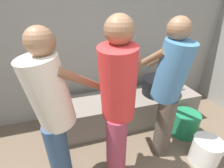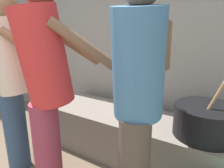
% 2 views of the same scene
% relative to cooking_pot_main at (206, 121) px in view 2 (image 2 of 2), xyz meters
% --- Properties ---
extents(block_enclosure_rear, '(5.54, 0.20, 2.41)m').
position_rel_cooking_pot_main_xyz_m(block_enclosure_rear, '(-1.25, 0.55, 0.63)').
color(block_enclosure_rear, gray).
rests_on(block_enclosure_rear, ground_plane).
extents(hearth_ledge, '(2.25, 0.60, 0.45)m').
position_rel_cooking_pot_main_xyz_m(hearth_ledge, '(-0.51, 0.03, -0.35)').
color(hearth_ledge, slate).
rests_on(hearth_ledge, ground_plane).
extents(cooking_pot_main, '(0.50, 0.50, 0.71)m').
position_rel_cooking_pot_main_xyz_m(cooking_pot_main, '(0.00, 0.00, 0.00)').
color(cooking_pot_main, black).
rests_on(cooking_pot_main, hearth_ledge).
extents(cook_in_blue_shirt, '(0.49, 0.73, 1.62)m').
position_rel_cooking_pot_main_xyz_m(cook_in_blue_shirt, '(-0.32, -0.63, 0.35)').
color(cook_in_blue_shirt, '#4C4238').
rests_on(cook_in_blue_shirt, ground_plane).
extents(cook_in_cream_shirt, '(0.72, 0.65, 1.58)m').
position_rel_cooking_pot_main_xyz_m(cook_in_cream_shirt, '(-1.48, -0.70, 0.33)').
color(cook_in_cream_shirt, navy).
rests_on(cook_in_cream_shirt, ground_plane).
extents(cook_in_red_shirt, '(0.60, 0.75, 1.65)m').
position_rel_cooking_pot_main_xyz_m(cook_in_red_shirt, '(-0.94, -0.78, 0.37)').
color(cook_in_red_shirt, '#8C3347').
rests_on(cook_in_red_shirt, ground_plane).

